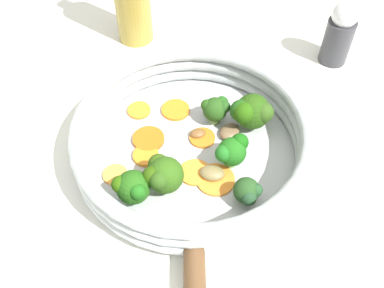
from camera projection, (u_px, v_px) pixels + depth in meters
name	position (u px, v px, depth m)	size (l,w,h in m)	color
ground_plane	(192.00, 156.00, 0.59)	(4.00, 4.00, 0.00)	white
skillet	(192.00, 154.00, 0.58)	(0.28, 0.28, 0.01)	#B2B5B7
skillet_rim_wall	(192.00, 138.00, 0.56)	(0.30, 0.30, 0.05)	#AFB8BD
skillet_rivet_left	(167.00, 242.00, 0.49)	(0.01, 0.01, 0.01)	#B6B3B7
skillet_rivet_right	(221.00, 242.00, 0.49)	(0.01, 0.01, 0.01)	#AEB0B8
carrot_slice_0	(202.00, 138.00, 0.59)	(0.03, 0.03, 0.00)	orange
carrot_slice_1	(148.00, 139.00, 0.59)	(0.04, 0.04, 0.01)	orange
carrot_slice_2	(176.00, 110.00, 0.62)	(0.04, 0.04, 0.00)	orange
carrot_slice_3	(195.00, 172.00, 0.56)	(0.04, 0.04, 0.00)	orange
carrot_slice_4	(139.00, 110.00, 0.62)	(0.03, 0.03, 0.00)	orange
carrot_slice_5	(146.00, 156.00, 0.57)	(0.03, 0.03, 0.01)	orange
carrot_slice_6	(216.00, 180.00, 0.55)	(0.05, 0.05, 0.00)	orange
carrot_slice_7	(116.00, 175.00, 0.55)	(0.03, 0.03, 0.00)	#F99C3E
broccoli_floret_0	(251.00, 112.00, 0.58)	(0.05, 0.05, 0.05)	#6D974D
broccoli_floret_1	(232.00, 151.00, 0.54)	(0.04, 0.05, 0.05)	#7FB66A
broccoli_floret_2	(163.00, 174.00, 0.52)	(0.05, 0.05, 0.05)	#7BA550
broccoli_floret_3	(132.00, 187.00, 0.51)	(0.04, 0.04, 0.04)	#6E9F59
broccoli_floret_4	(216.00, 109.00, 0.60)	(0.03, 0.04, 0.04)	#7D9E5B
broccoli_floret_5	(247.00, 192.00, 0.51)	(0.04, 0.03, 0.04)	#6DA35E
mushroom_piece_0	(198.00, 133.00, 0.59)	(0.02, 0.02, 0.01)	brown
mushroom_piece_1	(230.00, 131.00, 0.59)	(0.03, 0.02, 0.01)	brown
mushroom_piece_2	(212.00, 173.00, 0.55)	(0.03, 0.02, 0.01)	olive
salt_shaker	(339.00, 34.00, 0.67)	(0.04, 0.04, 0.10)	#333338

